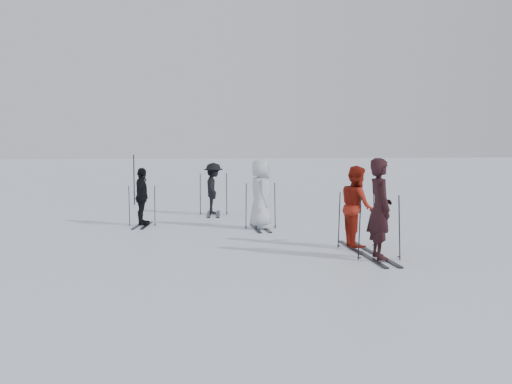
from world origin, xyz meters
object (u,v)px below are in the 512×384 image
Objects in this scene: skier_red at (357,208)px; skier_grey at (261,195)px; skier_uphill_left at (142,197)px; skier_uphill_far at (213,189)px; skier_near_dark at (380,210)px; piste_marker at (134,180)px.

skier_grey reaches higher than skier_red.
skier_uphill_far is (2.01, 2.33, 0.02)m from skier_uphill_left.
skier_uphill_far is at bearing 22.59° from skier_red.
skier_near_dark is 1.09× the size of skier_grey.
skier_uphill_left is at bearing 142.63° from skier_uphill_far.
skier_near_dark is 1.27× the size of skier_uphill_left.
skier_near_dark is 8.24m from skier_uphill_far.
skier_red is 6.91m from skier_uphill_far.
skier_grey is 3.22m from skier_uphill_left.
piste_marker is (-3.74, 6.50, -0.01)m from skier_grey.
skier_red is 11.04m from piste_marker.
skier_grey is (-1.78, 4.51, -0.08)m from skier_near_dark.
piste_marker reaches higher than skier_uphill_far.
skier_grey is 1.16× the size of skier_uphill_left.
piste_marker is at bearing 42.43° from skier_uphill_far.
skier_near_dark is 7.27m from skier_uphill_left.
skier_red reaches higher than skier_uphill_far.
skier_grey is at bearing -60.11° from piste_marker.
piste_marker is (-5.51, 11.01, -0.09)m from skier_near_dark.
skier_grey is (-1.71, 3.10, 0.02)m from skier_red.
skier_uphill_left is at bearing -83.44° from piste_marker.
skier_near_dark reaches higher than skier_uphill_far.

